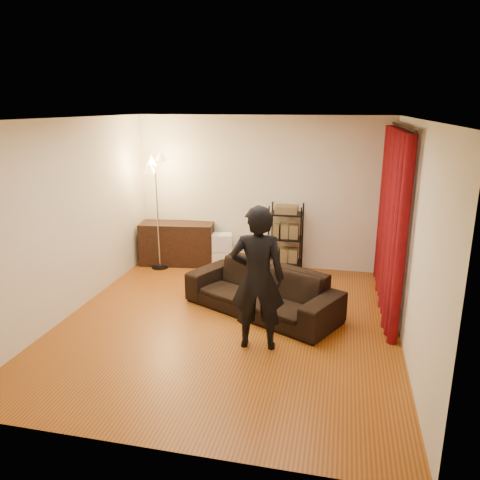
% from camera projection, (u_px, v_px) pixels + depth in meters
% --- Properties ---
extents(floor, '(5.00, 5.00, 0.00)m').
position_uv_depth(floor, '(228.00, 323.00, 6.37)').
color(floor, '#9A5414').
rests_on(floor, ground).
extents(ceiling, '(5.00, 5.00, 0.00)m').
position_uv_depth(ceiling, '(226.00, 119.00, 5.62)').
color(ceiling, white).
rests_on(ceiling, ground).
extents(wall_back, '(5.00, 0.00, 5.00)m').
position_uv_depth(wall_back, '(261.00, 193.00, 8.34)').
color(wall_back, beige).
rests_on(wall_back, ground).
extents(wall_front, '(5.00, 0.00, 5.00)m').
position_uv_depth(wall_front, '(150.00, 305.00, 3.65)').
color(wall_front, beige).
rests_on(wall_front, ground).
extents(wall_left, '(0.00, 5.00, 5.00)m').
position_uv_depth(wall_left, '(70.00, 218.00, 6.47)').
color(wall_left, beige).
rests_on(wall_left, ground).
extents(wall_right, '(0.00, 5.00, 5.00)m').
position_uv_depth(wall_right, '(412.00, 237.00, 5.53)').
color(wall_right, beige).
rests_on(wall_right, ground).
extents(curtain_rod, '(0.04, 2.65, 0.04)m').
position_uv_depth(curtain_rod, '(403.00, 127.00, 6.26)').
color(curtain_rod, black).
rests_on(curtain_rod, wall_right).
extents(curtain, '(0.22, 2.65, 2.55)m').
position_uv_depth(curtain, '(392.00, 221.00, 6.63)').
color(curtain, '#6D070B').
rests_on(curtain, ground).
extents(sofa, '(2.39, 1.78, 0.65)m').
position_uv_depth(sofa, '(262.00, 290.00, 6.63)').
color(sofa, black).
rests_on(sofa, ground).
extents(person, '(0.69, 0.50, 1.77)m').
position_uv_depth(person, '(257.00, 278.00, 5.52)').
color(person, black).
rests_on(person, ground).
extents(media_cabinet, '(1.39, 0.68, 0.78)m').
position_uv_depth(media_cabinet, '(177.00, 244.00, 8.67)').
color(media_cabinet, black).
rests_on(media_cabinet, ground).
extents(storage_boxes, '(0.44, 0.39, 0.62)m').
position_uv_depth(storage_boxes, '(222.00, 250.00, 8.53)').
color(storage_boxes, white).
rests_on(storage_boxes, ground).
extents(wire_shelf, '(0.65, 0.54, 1.21)m').
position_uv_depth(wire_shelf, '(286.00, 238.00, 8.23)').
color(wire_shelf, black).
rests_on(wire_shelf, ground).
extents(floor_lamp, '(0.39, 0.39, 2.04)m').
position_uv_depth(floor_lamp, '(157.00, 213.00, 8.27)').
color(floor_lamp, silver).
rests_on(floor_lamp, ground).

